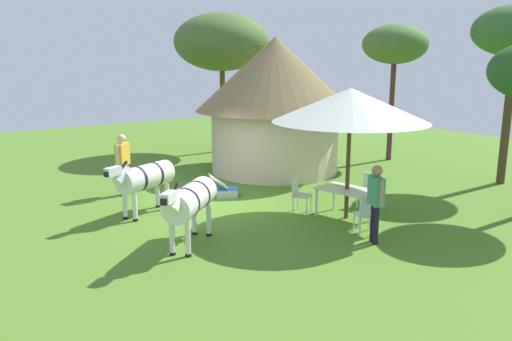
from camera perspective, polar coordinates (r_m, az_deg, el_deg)
name	(u,v)px	position (r m, az deg, el deg)	size (l,w,h in m)	color
ground_plane	(212,202)	(13.98, -4.95, -3.56)	(36.00, 36.00, 0.00)	#4E7A26
thatched_hut	(275,98)	(17.41, 2.16, 8.17)	(5.46, 5.46, 4.59)	beige
shade_umbrella	(350,105)	(12.22, 10.63, 7.28)	(3.74, 3.74, 3.19)	#523323
patio_dining_table	(347,192)	(12.58, 10.24, -2.44)	(1.52, 1.10, 0.74)	silver
patio_chair_near_hut	(299,193)	(12.93, 4.90, -2.50)	(0.58, 0.59, 0.90)	white
patio_chair_near_lawn	(367,212)	(11.53, 12.45, -4.62)	(0.57, 0.58, 0.90)	white
patio_chair_east_end	(369,188)	(13.68, 12.66, -1.92)	(0.53, 0.51, 0.90)	white
guest_beside_umbrella	(376,197)	(10.92, 13.40, -2.91)	(0.55, 0.41, 1.70)	black
standing_watcher	(123,159)	(14.88, -14.85, 1.29)	(0.47, 0.52, 1.78)	black
striped_lounge_chair	(224,188)	(14.45, -3.65, -1.95)	(0.82, 0.95, 0.65)	#2774BC
zebra_nearest_camera	(144,178)	(12.90, -12.56, -0.83)	(1.12, 2.11, 1.49)	silver
zebra_by_umbrella	(189,201)	(10.55, -7.53, -3.43)	(1.64, 1.93, 1.52)	silver
acacia_tree_right_background	(395,45)	(20.04, 15.45, 13.49)	(2.43, 2.43, 5.12)	#512D29
acacia_tree_left_background	(222,42)	(21.29, -3.89, 14.27)	(3.91, 3.91, 5.70)	brown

